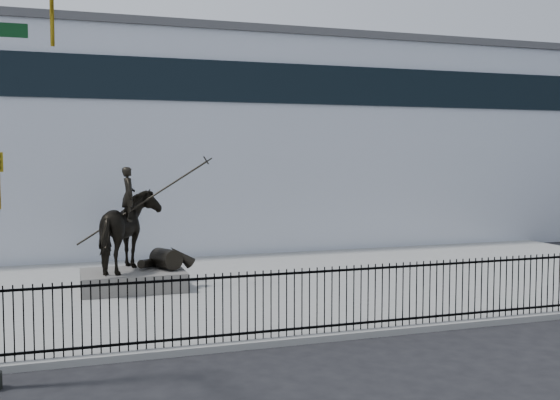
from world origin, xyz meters
name	(u,v)px	position (x,y,z in m)	size (l,w,h in m)	color
ground	(356,354)	(0.00, 0.00, 0.00)	(120.00, 120.00, 0.00)	black
plaza	(260,287)	(0.00, 7.00, 0.07)	(30.00, 12.00, 0.15)	gray
building	(184,147)	(0.00, 20.00, 4.50)	(44.00, 14.00, 9.00)	white
picket_fence	(333,299)	(0.00, 1.25, 0.90)	(22.10, 0.10, 1.50)	black
statue_plinth	(133,280)	(-3.80, 7.42, 0.43)	(2.99, 2.05, 0.56)	#55524E
equestrian_statue	(134,232)	(-3.74, 7.42, 1.88)	(3.83, 2.38, 3.25)	black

